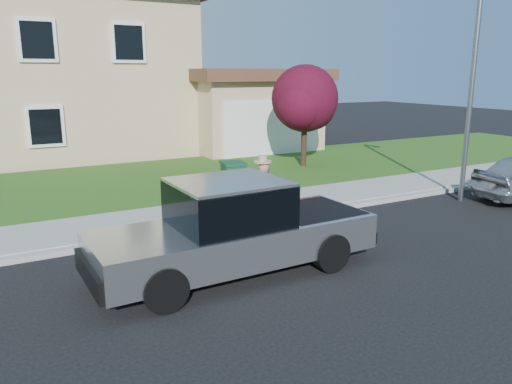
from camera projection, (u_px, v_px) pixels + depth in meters
ground at (273, 275)px, 8.85m from camera, size 80.00×80.00×0.00m
curb at (247, 222)px, 11.78m from camera, size 40.00×0.20×0.12m
sidewalk at (227, 211)px, 12.71m from camera, size 40.00×2.00×0.15m
lawn at (168, 179)px, 16.55m from camera, size 40.00×7.00×0.10m
house at (114, 80)px, 22.68m from camera, size 14.00×11.30×6.85m
pickup_truck at (234, 230)px, 8.82m from camera, size 5.24×2.03×1.71m
woman at (263, 193)px, 11.47m from camera, size 0.61×0.46×1.68m
ornamental_tree at (306, 102)px, 18.16m from camera, size 2.69×2.43×3.70m
trash_bin at (233, 180)px, 13.63m from camera, size 0.72×0.79×0.99m
street_lamp at (475, 82)px, 13.18m from camera, size 0.44×0.74×5.73m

